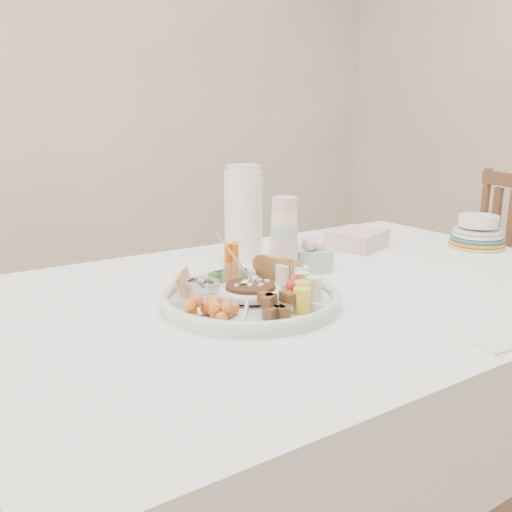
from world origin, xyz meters
TOP-DOWN VIEW (x-y plane):
  - wall_back at (0.00, 2.00)m, footprint 4.00×0.02m
  - dining_table at (0.00, 0.00)m, footprint 1.52×1.02m
  - chair at (1.06, 0.29)m, footprint 0.49×0.49m
  - party_tray at (-0.20, -0.04)m, footprint 0.43×0.43m
  - bean_dip at (-0.20, -0.04)m, footprint 0.12×0.12m
  - tortillas at (-0.08, 0.01)m, footprint 0.11×0.11m
  - carrot_cucumber at (-0.19, 0.09)m, footprint 0.11×0.11m
  - pita_raisins at (-0.31, 0.04)m, footprint 0.12×0.12m
  - cherries at (-0.32, -0.09)m, footprint 0.12×0.12m
  - granola_chunks at (-0.22, -0.17)m, footprint 0.10×0.10m
  - banana_tomato at (-0.10, -0.12)m, footprint 0.13×0.13m
  - cup_stack at (-0.00, 0.12)m, footprint 0.09×0.09m
  - thermos at (-0.01, 0.29)m, footprint 0.13×0.13m
  - flower_bowl at (0.09, 0.11)m, footprint 0.12×0.12m
  - napkin_stack at (0.36, 0.23)m, footprint 0.20×0.19m
  - plate_stack at (0.67, 0.03)m, footprint 0.21×0.21m

SIDE VIEW (x-z plane):
  - dining_table at x=0.00m, z-range 0.00..0.76m
  - chair at x=1.06m, z-range 0.00..0.95m
  - party_tray at x=-0.20m, z-range 0.76..0.80m
  - napkin_stack at x=0.36m, z-range 0.76..0.81m
  - bean_dip at x=-0.20m, z-range 0.77..0.81m
  - cherries at x=-0.32m, z-range 0.77..0.82m
  - granola_chunks at x=-0.22m, z-range 0.77..0.81m
  - flower_bowl at x=0.09m, z-range 0.76..0.84m
  - tortillas at x=-0.08m, z-range 0.77..0.83m
  - pita_raisins at x=-0.31m, z-range 0.77..0.83m
  - plate_stack at x=0.67m, z-range 0.76..0.87m
  - banana_tomato at x=-0.10m, z-range 0.77..0.86m
  - carrot_cucumber at x=-0.19m, z-range 0.78..0.87m
  - cup_stack at x=0.00m, z-range 0.76..0.95m
  - thermos at x=-0.01m, z-range 0.76..1.03m
  - wall_back at x=0.00m, z-range 0.00..2.70m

